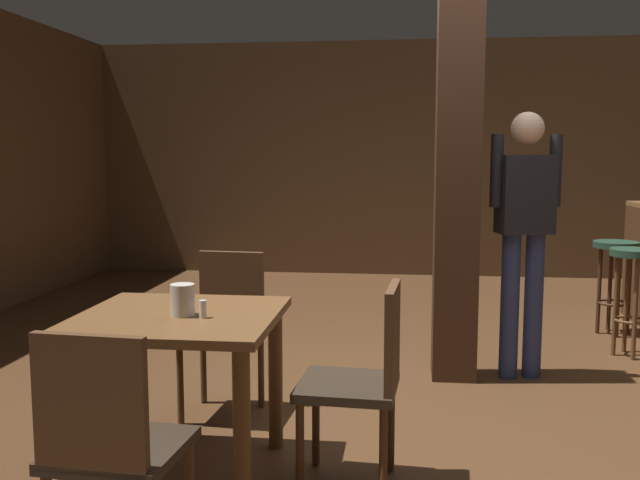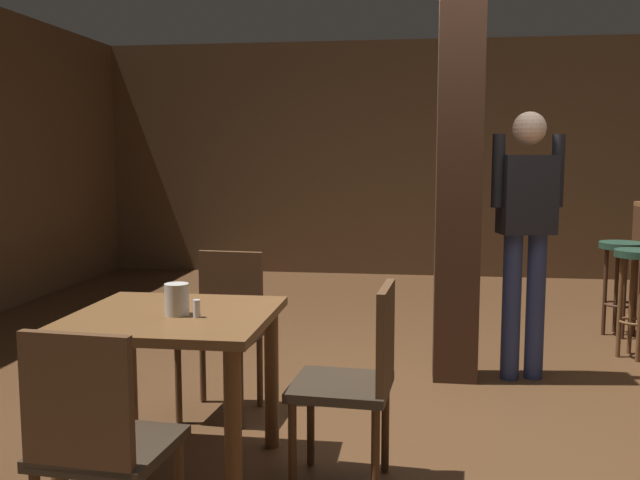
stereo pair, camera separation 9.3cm
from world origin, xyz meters
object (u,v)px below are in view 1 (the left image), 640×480
napkin_cup (183,300)px  bar_stool_near (632,278)px  chair_south (110,442)px  chair_north (226,324)px  bar_stool_mid (615,264)px  dining_table (179,344)px  chair_east (365,374)px  salt_shaker (203,309)px  standing_person (524,225)px

napkin_cup → bar_stool_near: (2.59, 2.31, -0.25)m
chair_south → bar_stool_near: bearing=50.2°
chair_south → napkin_cup: chair_south is taller
chair_north → bar_stool_near: size_ratio=1.14×
bar_stool_mid → dining_table: bearing=-132.5°
chair_south → bar_stool_near: chair_south is taller
chair_east → bar_stool_mid: (1.86, 2.93, 0.06)m
chair_north → bar_stool_mid: (2.69, 2.09, 0.06)m
chair_north → bar_stool_near: (2.62, 1.44, 0.07)m
chair_north → napkin_cup: bearing=-87.7°
chair_east → napkin_cup: size_ratio=6.36×
chair_north → bar_stool_near: 2.99m
salt_shaker → bar_stool_mid: (2.55, 3.00, -0.22)m
chair_north → bar_stool_mid: size_ratio=1.17×
dining_table → chair_north: 0.84m
dining_table → salt_shaker: size_ratio=11.34×
napkin_cup → standing_person: size_ratio=0.08×
standing_person → chair_south: bearing=-124.5°
bar_stool_near → dining_table: bearing=-139.0°
chair_south → napkin_cup: size_ratio=6.36×
chair_south → chair_north: (-0.03, 1.67, 0.00)m
standing_person → bar_stool_mid: size_ratio=2.27×
chair_north → napkin_cup: (0.04, -0.88, 0.32)m
chair_east → standing_person: (0.92, 1.68, 0.50)m
chair_south → salt_shaker: size_ratio=11.54×
dining_table → standing_person: size_ratio=0.51×
standing_person → bar_stool_mid: bearing=53.4°
napkin_cup → bar_stool_mid: 3.99m
dining_table → standing_person: standing_person is taller
dining_table → salt_shaker: 0.23m
chair_north → chair_east: (0.83, -0.84, 0.00)m
standing_person → bar_stool_mid: 1.62m
dining_table → bar_stool_mid: (2.69, 2.93, -0.04)m
chair_east → standing_person: bearing=61.1°
chair_north → dining_table: bearing=-89.9°
standing_person → chair_north: bearing=-154.6°
napkin_cup → standing_person: 2.43m
chair_south → bar_stool_near: size_ratio=1.14×
salt_shaker → dining_table: bearing=152.7°
salt_shaker → standing_person: standing_person is taller
chair_east → bar_stool_near: 2.90m
standing_person → bar_stool_near: size_ratio=2.20×
salt_shaker → bar_stool_near: 3.42m
napkin_cup → bar_stool_mid: napkin_cup is taller
chair_east → napkin_cup: 0.86m
dining_table → napkin_cup: size_ratio=6.25×
bar_stool_near → chair_north: bearing=-151.3°
chair_north → salt_shaker: chair_north is taller
napkin_cup → standing_person: standing_person is taller
salt_shaker → standing_person: (1.62, 1.74, 0.21)m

